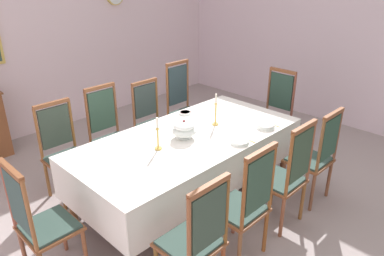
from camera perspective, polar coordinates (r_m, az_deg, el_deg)
ground at (r=4.18m, az=1.31°, el=-11.58°), size 6.44×6.22×0.04m
back_wall at (r=6.06m, az=-21.47°, el=14.60°), size 6.44×0.08×3.17m
right_wall at (r=6.25m, az=23.21°, el=14.58°), size 0.08×6.22×3.17m
dining_table at (r=3.93m, az=-0.49°, el=-2.20°), size 2.52×1.20×0.75m
tablecloth at (r=3.95m, az=-0.49°, el=-2.81°), size 2.54×1.22×0.45m
chair_south_a at (r=2.84m, az=0.59°, el=-16.73°), size 0.44×0.42×1.09m
chair_north_a at (r=4.26m, az=-19.28°, el=-3.28°), size 0.44×0.42×1.09m
chair_south_b at (r=3.20m, az=8.19°, el=-11.49°), size 0.44×0.42×1.12m
chair_north_b at (r=4.51m, az=-12.68°, el=-0.72°), size 0.44×0.42×1.14m
chair_south_c at (r=3.67m, az=14.42°, el=-6.98°), size 0.44×0.42×1.13m
chair_north_c at (r=4.86m, az=-6.20°, el=1.28°), size 0.44×0.42×1.06m
chair_south_d at (r=4.14m, az=18.59°, el=-3.99°), size 0.44×0.42×1.08m
chair_north_d at (r=5.21m, az=-1.31°, el=3.59°), size 0.44×0.42×1.20m
chair_head_west at (r=3.22m, az=-22.60°, el=-13.27°), size 0.42×0.44×1.11m
chair_head_east at (r=5.18m, az=12.68°, el=2.60°), size 0.42×0.44×1.14m
soup_tureen at (r=3.81m, az=-1.24°, el=-0.21°), size 0.25×0.25×0.21m
candlestick_west at (r=3.58m, az=-5.34°, el=-1.37°), size 0.07×0.07×0.34m
candlestick_east at (r=4.12m, az=3.70°, el=2.44°), size 0.07×0.07×0.37m
bowl_near_left at (r=4.16m, az=11.43°, el=0.36°), size 0.20×0.20×0.05m
bowl_near_right at (r=3.76m, az=7.45°, el=-2.10°), size 0.19×0.19×0.04m
bowl_far_left at (r=4.47m, az=-1.07°, el=2.40°), size 0.14×0.14×0.03m
spoon_primary at (r=4.28m, az=12.07°, el=0.67°), size 0.03×0.18×0.01m
spoon_secondary at (r=3.87m, az=8.26°, el=-1.61°), size 0.03×0.18×0.01m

